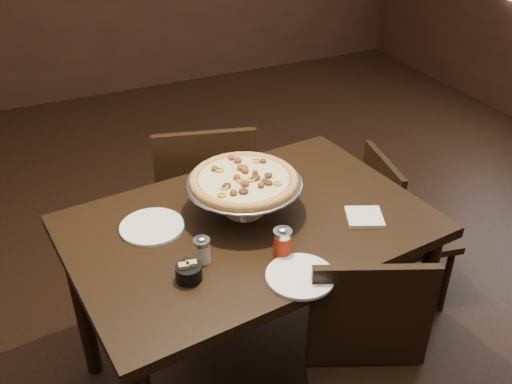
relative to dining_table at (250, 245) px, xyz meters
name	(u,v)px	position (x,y,z in m)	size (l,w,h in m)	color
room	(296,60)	(0.15, -0.03, 0.70)	(6.04, 7.04, 2.84)	black
dining_table	(250,245)	(0.00, 0.00, 0.00)	(1.37, 0.99, 0.81)	black
pizza_stand	(244,180)	(0.01, 0.06, 0.25)	(0.43, 0.43, 0.18)	silver
parmesan_shaker	(202,250)	(-0.23, -0.14, 0.15)	(0.06, 0.06, 0.10)	beige
pepper_flake_shaker	(282,242)	(0.02, -0.22, 0.16)	(0.06, 0.06, 0.11)	maroon
packet_caddy	(189,272)	(-0.30, -0.21, 0.13)	(0.08, 0.08, 0.07)	black
napkin_stack	(365,217)	(0.39, -0.16, 0.11)	(0.13, 0.13, 0.01)	white
plate_left	(152,227)	(-0.33, 0.11, 0.11)	(0.23, 0.23, 0.01)	white
plate_near	(300,276)	(0.02, -0.35, 0.11)	(0.22, 0.22, 0.01)	white
serving_spatula	(273,196)	(0.05, -0.08, 0.24)	(0.17, 0.17, 0.02)	silver
chair_far	(205,202)	(0.05, 0.61, -0.18)	(0.54, 0.54, 0.95)	black
chair_near	(371,383)	(0.18, -0.58, -0.22)	(0.54, 0.54, 0.87)	black
chair_side	(397,225)	(0.83, 0.15, -0.26)	(0.45, 0.45, 0.81)	black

